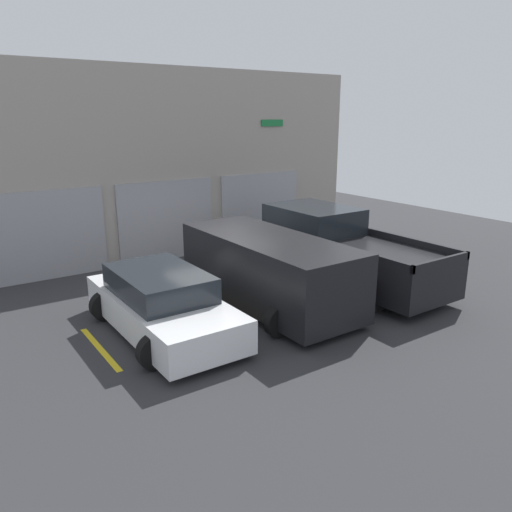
% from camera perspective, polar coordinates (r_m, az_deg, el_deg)
% --- Properties ---
extents(ground_plane, '(28.00, 28.00, 0.00)m').
position_cam_1_polar(ground_plane, '(13.55, -3.81, -2.98)').
color(ground_plane, '#2D2D30').
extents(shophouse_building, '(13.88, 0.68, 5.76)m').
position_cam_1_polar(shophouse_building, '(15.82, -10.27, 9.98)').
color(shophouse_building, '#9E9389').
rests_on(shophouse_building, ground).
extents(pickup_truck, '(2.61, 5.50, 1.88)m').
position_cam_1_polar(pickup_truck, '(13.54, 9.81, 0.70)').
color(pickup_truck, black).
rests_on(pickup_truck, ground).
extents(sedan_white, '(2.19, 4.31, 1.31)m').
position_cam_1_polar(sedan_white, '(10.47, -10.71, -5.41)').
color(sedan_white, white).
rests_on(sedan_white, ground).
extents(sedan_side, '(2.33, 4.92, 1.67)m').
position_cam_1_polar(sedan_side, '(11.62, 1.39, -1.48)').
color(sedan_side, black).
rests_on(sedan_side, ground).
extents(parking_stripe_far_left, '(0.12, 2.20, 0.01)m').
position_cam_1_polar(parking_stripe_far_left, '(10.27, -17.40, -10.05)').
color(parking_stripe_far_left, gold).
rests_on(parking_stripe_far_left, ground).
extents(parking_stripe_left, '(0.12, 2.20, 0.01)m').
position_cam_1_polar(parking_stripe_left, '(11.23, -4.21, -7.03)').
color(parking_stripe_left, gold).
rests_on(parking_stripe_left, ground).
extents(parking_stripe_centre, '(0.12, 2.20, 0.01)m').
position_cam_1_polar(parking_stripe_centre, '(12.70, 6.29, -4.33)').
color(parking_stripe_centre, gold).
rests_on(parking_stripe_centre, ground).
extents(parking_stripe_right, '(0.12, 2.20, 0.01)m').
position_cam_1_polar(parking_stripe_right, '(14.52, 14.33, -2.14)').
color(parking_stripe_right, gold).
rests_on(parking_stripe_right, ground).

